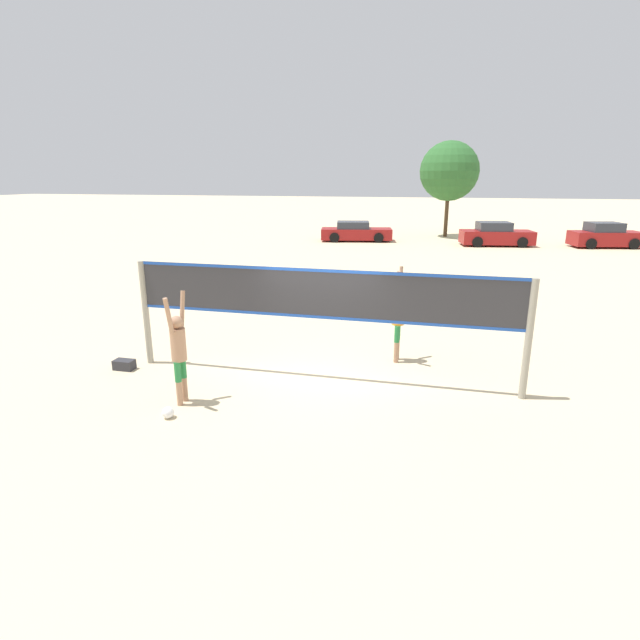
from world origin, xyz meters
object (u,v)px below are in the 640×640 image
(parked_car_near, at_px, (356,232))
(tree_left_cluster, at_px, (449,171))
(parked_car_mid, at_px, (605,236))
(parked_car_far, at_px, (496,235))
(player_blocker, at_px, (398,313))
(volleyball, at_px, (168,412))
(gear_bag, at_px, (124,365))
(player_spiker, at_px, (178,347))
(volleyball_net, at_px, (320,304))

(parked_car_near, distance_m, tree_left_cluster, 8.09)
(parked_car_mid, relative_size, parked_car_far, 0.95)
(player_blocker, distance_m, volleyball, 5.42)
(gear_bag, height_order, tree_left_cluster, tree_left_cluster)
(player_spiker, height_order, player_blocker, player_blocker)
(volleyball, xyz_separation_m, parked_car_mid, (14.09, 26.47, 0.57))
(parked_car_mid, distance_m, tree_left_cluster, 10.79)
(volleyball, bearing_deg, parked_car_mid, 61.98)
(volleyball_net, height_order, player_spiker, volleyball_net)
(volleyball_net, distance_m, parked_car_near, 23.87)
(player_spiker, height_order, parked_car_near, player_spiker)
(player_spiker, height_order, tree_left_cluster, tree_left_cluster)
(player_spiker, bearing_deg, parked_car_far, -17.20)
(player_spiker, bearing_deg, parked_car_mid, -28.70)
(player_blocker, distance_m, parked_car_far, 22.26)
(gear_bag, xyz_separation_m, parked_car_mid, (16.26, 24.60, 0.56))
(gear_bag, bearing_deg, parked_car_near, 87.60)
(player_spiker, xyz_separation_m, parked_car_far, (7.77, 25.11, -0.46))
(volleyball, height_order, parked_car_near, parked_car_near)
(volleyball_net, height_order, gear_bag, volleyball_net)
(player_blocker, relative_size, parked_car_far, 0.48)
(volleyball, distance_m, parked_car_far, 26.88)
(gear_bag, bearing_deg, tree_left_cluster, 76.37)
(parked_car_mid, bearing_deg, player_blocker, -126.74)
(gear_bag, bearing_deg, player_blocker, 18.84)
(parked_car_mid, bearing_deg, player_spiker, -130.68)
(player_spiker, xyz_separation_m, player_blocker, (3.72, 3.23, 0.03))
(tree_left_cluster, bearing_deg, player_spiker, -99.12)
(volleyball, height_order, parked_car_far, parked_car_far)
(player_spiker, xyz_separation_m, parked_car_mid, (14.15, 25.85, -0.44))
(player_spiker, distance_m, parked_car_mid, 29.47)
(player_blocker, xyz_separation_m, tree_left_cluster, (1.00, 26.18, 3.36))
(gear_bag, height_order, parked_car_mid, parked_car_mid)
(volleyball_net, relative_size, parked_car_far, 1.81)
(parked_car_mid, bearing_deg, volleyball_net, -128.29)
(player_blocker, xyz_separation_m, parked_car_near, (-4.81, 22.15, -0.56))
(volleyball_net, xyz_separation_m, player_spiker, (-2.25, -1.76, -0.52))
(player_blocker, distance_m, parked_car_mid, 24.91)
(player_blocker, height_order, tree_left_cluster, tree_left_cluster)
(player_blocker, bearing_deg, tree_left_cluster, 177.81)
(parked_car_near, bearing_deg, parked_car_far, -12.49)
(player_spiker, height_order, gear_bag, player_spiker)
(player_blocker, relative_size, parked_car_near, 0.44)
(gear_bag, distance_m, parked_car_mid, 29.49)
(parked_car_far, bearing_deg, player_spiker, -116.62)
(player_spiker, bearing_deg, gear_bag, 59.52)
(parked_car_near, bearing_deg, tree_left_cluster, 23.96)
(player_spiker, bearing_deg, parked_car_near, 2.47)
(parked_car_near, bearing_deg, parked_car_mid, -9.01)
(player_spiker, height_order, parked_car_mid, player_spiker)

